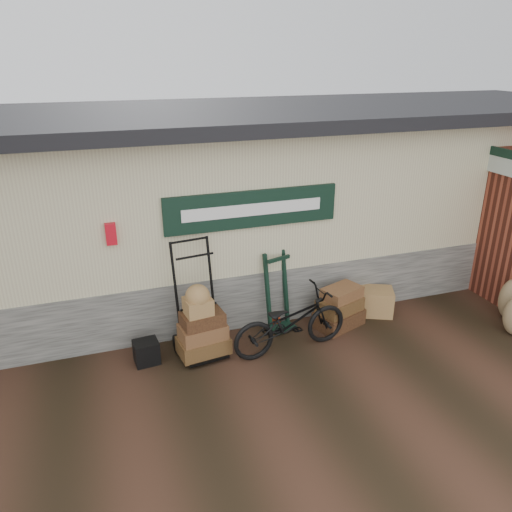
{
  "coord_description": "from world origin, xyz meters",
  "views": [
    {
      "loc": [
        -2.48,
        -5.6,
        4.04
      ],
      "look_at": [
        -0.27,
        0.9,
        1.24
      ],
      "focal_mm": 35.0,
      "sensor_mm": 36.0,
      "label": 1
    }
  ],
  "objects_px": {
    "bicycle": "(291,319)",
    "green_barrow": "(278,291)",
    "black_trunk": "(146,352)",
    "porter_trolley": "(197,298)",
    "wicker_hamper": "(372,301)",
    "suitcase_stack": "(340,307)"
  },
  "relations": [
    {
      "from": "bicycle",
      "to": "green_barrow",
      "type": "bearing_deg",
      "value": -11.38
    },
    {
      "from": "green_barrow",
      "to": "black_trunk",
      "type": "height_order",
      "value": "green_barrow"
    },
    {
      "from": "green_barrow",
      "to": "bicycle",
      "type": "height_order",
      "value": "green_barrow"
    },
    {
      "from": "porter_trolley",
      "to": "black_trunk",
      "type": "distance_m",
      "value": 1.03
    },
    {
      "from": "green_barrow",
      "to": "bicycle",
      "type": "bearing_deg",
      "value": -112.58
    },
    {
      "from": "porter_trolley",
      "to": "bicycle",
      "type": "relative_size",
      "value": 0.96
    },
    {
      "from": "wicker_hamper",
      "to": "black_trunk",
      "type": "bearing_deg",
      "value": -176.11
    },
    {
      "from": "wicker_hamper",
      "to": "bicycle",
      "type": "distance_m",
      "value": 1.84
    },
    {
      "from": "bicycle",
      "to": "black_trunk",
      "type": "bearing_deg",
      "value": 74.88
    },
    {
      "from": "porter_trolley",
      "to": "green_barrow",
      "type": "bearing_deg",
      "value": 4.08
    },
    {
      "from": "porter_trolley",
      "to": "green_barrow",
      "type": "relative_size",
      "value": 1.37
    },
    {
      "from": "porter_trolley",
      "to": "bicycle",
      "type": "distance_m",
      "value": 1.37
    },
    {
      "from": "green_barrow",
      "to": "suitcase_stack",
      "type": "height_order",
      "value": "green_barrow"
    },
    {
      "from": "green_barrow",
      "to": "black_trunk",
      "type": "xyz_separation_m",
      "value": [
        -2.1,
        -0.34,
        -0.45
      ]
    },
    {
      "from": "black_trunk",
      "to": "green_barrow",
      "type": "bearing_deg",
      "value": 9.16
    },
    {
      "from": "porter_trolley",
      "to": "wicker_hamper",
      "type": "bearing_deg",
      "value": -3.77
    },
    {
      "from": "suitcase_stack",
      "to": "wicker_hamper",
      "type": "relative_size",
      "value": 1.14
    },
    {
      "from": "porter_trolley",
      "to": "bicycle",
      "type": "height_order",
      "value": "porter_trolley"
    },
    {
      "from": "suitcase_stack",
      "to": "black_trunk",
      "type": "xyz_separation_m",
      "value": [
        -3.03,
        -0.06,
        -0.17
      ]
    },
    {
      "from": "wicker_hamper",
      "to": "porter_trolley",
      "type": "bearing_deg",
      "value": -176.45
    },
    {
      "from": "porter_trolley",
      "to": "wicker_hamper",
      "type": "relative_size",
      "value": 2.56
    },
    {
      "from": "porter_trolley",
      "to": "green_barrow",
      "type": "height_order",
      "value": "porter_trolley"
    }
  ]
}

